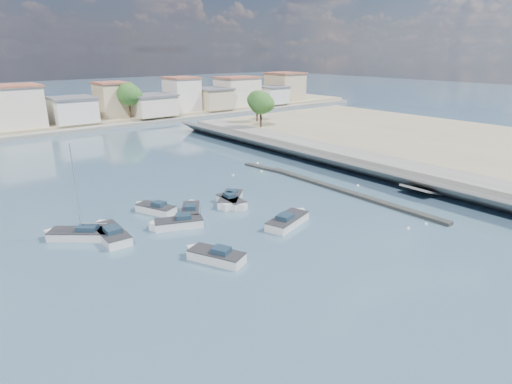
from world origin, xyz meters
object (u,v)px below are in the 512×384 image
motorboat_c (176,224)px  motorboat_f (154,209)px  motorboat_b (191,211)px  motorboat_h (289,221)px  motorboat_d (230,200)px  sailboat (79,234)px  motorboat_e (110,234)px  motorboat_a (214,256)px  motorboat_g (232,202)px

motorboat_c → motorboat_f: same height
motorboat_b → motorboat_h: bearing=-54.1°
motorboat_d → motorboat_f: size_ratio=1.03×
motorboat_d → sailboat: (-16.12, 1.12, 0.04)m
motorboat_b → motorboat_f: (-2.70, 2.94, 0.00)m
motorboat_e → sailboat: (-2.26, 1.57, 0.04)m
motorboat_a → motorboat_g: 12.87m
motorboat_b → motorboat_a: bearing=-111.1°
motorboat_b → sailboat: size_ratio=0.51×
motorboat_d → motorboat_b: bearing=-179.3°
motorboat_d → sailboat: bearing=176.0°
motorboat_d → motorboat_g: 0.75m
motorboat_d → sailboat: sailboat is taller
motorboat_a → motorboat_h: same height
motorboat_g → motorboat_f: bearing=154.6°
motorboat_c → sailboat: bearing=157.7°
motorboat_c → motorboat_d: same height
motorboat_b → motorboat_e: 8.77m
motorboat_c → sailboat: (-8.10, 3.32, 0.04)m
motorboat_h → motorboat_b: bearing=125.9°
motorboat_c → motorboat_d: size_ratio=1.04×
motorboat_c → motorboat_h: size_ratio=0.86×
motorboat_a → motorboat_e: (-4.87, 9.69, -0.00)m
motorboat_f → motorboat_a: bearing=-95.2°
sailboat → motorboat_d: bearing=-4.0°
motorboat_b → motorboat_h: (6.08, -8.40, 0.00)m
sailboat → motorboat_c: bearing=-22.3°
motorboat_b → motorboat_f: size_ratio=0.96×
motorboat_d → motorboat_h: same height
motorboat_d → sailboat: 16.16m
motorboat_a → motorboat_f: same height
motorboat_g → motorboat_b: bearing=172.4°
motorboat_c → motorboat_d: bearing=15.3°
motorboat_a → motorboat_f: 13.07m
motorboat_d → motorboat_g: size_ratio=1.04×
motorboat_h → sailboat: 19.60m
motorboat_f → motorboat_h: 14.34m
motorboat_a → motorboat_d: 13.56m
motorboat_c → motorboat_a: bearing=-97.0°
motorboat_f → motorboat_h: bearing=-52.2°
sailboat → motorboat_g: bearing=-6.6°
motorboat_e → motorboat_h: bearing=-28.4°
motorboat_b → motorboat_c: bearing=-143.8°
motorboat_c → motorboat_d: 8.32m
motorboat_b → motorboat_d: bearing=0.7°
motorboat_e → motorboat_g: same height
motorboat_h → sailboat: (-17.09, 9.59, 0.04)m
motorboat_f → motorboat_g: same height
motorboat_f → motorboat_g: bearing=-25.4°
motorboat_g → motorboat_h: same height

